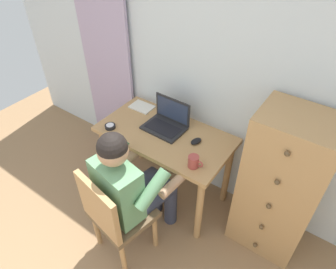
{
  "coord_description": "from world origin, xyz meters",
  "views": [
    {
      "loc": [
        0.87,
        0.28,
        2.3
      ],
      "look_at": [
        -0.15,
        1.73,
        0.84
      ],
      "focal_mm": 31.92,
      "sensor_mm": 36.0,
      "label": 1
    }
  ],
  "objects_px": {
    "person_seated": "(132,184)",
    "desk_clock": "(110,126)",
    "computer_mouse": "(196,141)",
    "chair": "(115,214)",
    "notebook_pad": "(142,107)",
    "dresser": "(280,186)",
    "laptop": "(167,122)",
    "coffee_mug": "(194,162)",
    "desk": "(165,144)"
  },
  "relations": [
    {
      "from": "desk_clock",
      "to": "coffee_mug",
      "type": "distance_m",
      "value": 0.81
    },
    {
      "from": "desk",
      "to": "computer_mouse",
      "type": "bearing_deg",
      "value": 9.16
    },
    {
      "from": "desk_clock",
      "to": "notebook_pad",
      "type": "bearing_deg",
      "value": 86.12
    },
    {
      "from": "chair",
      "to": "desk_clock",
      "type": "height_order",
      "value": "chair"
    },
    {
      "from": "laptop",
      "to": "notebook_pad",
      "type": "relative_size",
      "value": 1.65
    },
    {
      "from": "chair",
      "to": "coffee_mug",
      "type": "bearing_deg",
      "value": 56.69
    },
    {
      "from": "dresser",
      "to": "coffee_mug",
      "type": "height_order",
      "value": "dresser"
    },
    {
      "from": "person_seated",
      "to": "desk_clock",
      "type": "relative_size",
      "value": 13.11
    },
    {
      "from": "dresser",
      "to": "notebook_pad",
      "type": "distance_m",
      "value": 1.36
    },
    {
      "from": "laptop",
      "to": "notebook_pad",
      "type": "distance_m",
      "value": 0.37
    },
    {
      "from": "laptop",
      "to": "coffee_mug",
      "type": "height_order",
      "value": "laptop"
    },
    {
      "from": "desk",
      "to": "coffee_mug",
      "type": "distance_m",
      "value": 0.47
    },
    {
      "from": "desk_clock",
      "to": "notebook_pad",
      "type": "relative_size",
      "value": 0.43
    },
    {
      "from": "chair",
      "to": "computer_mouse",
      "type": "relative_size",
      "value": 8.62
    },
    {
      "from": "laptop",
      "to": "coffee_mug",
      "type": "distance_m",
      "value": 0.51
    },
    {
      "from": "dresser",
      "to": "coffee_mug",
      "type": "relative_size",
      "value": 10.34
    },
    {
      "from": "dresser",
      "to": "chair",
      "type": "height_order",
      "value": "dresser"
    },
    {
      "from": "laptop",
      "to": "notebook_pad",
      "type": "height_order",
      "value": "laptop"
    },
    {
      "from": "desk",
      "to": "computer_mouse",
      "type": "relative_size",
      "value": 11.17
    },
    {
      "from": "chair",
      "to": "desk_clock",
      "type": "xyz_separation_m",
      "value": [
        -0.47,
        0.5,
        0.28
      ]
    },
    {
      "from": "person_seated",
      "to": "desk_clock",
      "type": "height_order",
      "value": "person_seated"
    },
    {
      "from": "person_seated",
      "to": "dresser",
      "type": "bearing_deg",
      "value": 35.83
    },
    {
      "from": "dresser",
      "to": "desk_clock",
      "type": "bearing_deg",
      "value": -167.19
    },
    {
      "from": "desk",
      "to": "person_seated",
      "type": "xyz_separation_m",
      "value": [
        0.08,
        -0.53,
        0.04
      ]
    },
    {
      "from": "person_seated",
      "to": "notebook_pad",
      "type": "bearing_deg",
      "value": 123.85
    },
    {
      "from": "chair",
      "to": "coffee_mug",
      "type": "relative_size",
      "value": 7.19
    },
    {
      "from": "person_seated",
      "to": "computer_mouse",
      "type": "relative_size",
      "value": 11.8
    },
    {
      "from": "computer_mouse",
      "to": "chair",
      "type": "bearing_deg",
      "value": -90.63
    },
    {
      "from": "desk",
      "to": "laptop",
      "type": "xyz_separation_m",
      "value": [
        -0.04,
        0.08,
        0.17
      ]
    },
    {
      "from": "person_seated",
      "to": "computer_mouse",
      "type": "bearing_deg",
      "value": 71.63
    },
    {
      "from": "chair",
      "to": "coffee_mug",
      "type": "distance_m",
      "value": 0.69
    },
    {
      "from": "desk",
      "to": "chair",
      "type": "xyz_separation_m",
      "value": [
        0.05,
        -0.71,
        -0.14
      ]
    },
    {
      "from": "laptop",
      "to": "coffee_mug",
      "type": "relative_size",
      "value": 2.88
    },
    {
      "from": "computer_mouse",
      "to": "dresser",
      "type": "bearing_deg",
      "value": 20.64
    },
    {
      "from": "person_seated",
      "to": "computer_mouse",
      "type": "height_order",
      "value": "person_seated"
    },
    {
      "from": "chair",
      "to": "computer_mouse",
      "type": "xyz_separation_m",
      "value": [
        0.22,
        0.75,
        0.28
      ]
    },
    {
      "from": "person_seated",
      "to": "computer_mouse",
      "type": "distance_m",
      "value": 0.61
    },
    {
      "from": "laptop",
      "to": "desk_clock",
      "type": "xyz_separation_m",
      "value": [
        -0.38,
        -0.29,
        -0.04
      ]
    },
    {
      "from": "person_seated",
      "to": "chair",
      "type": "bearing_deg",
      "value": -99.12
    },
    {
      "from": "desk",
      "to": "laptop",
      "type": "height_order",
      "value": "laptop"
    },
    {
      "from": "chair",
      "to": "dresser",
      "type": "bearing_deg",
      "value": 41.9
    },
    {
      "from": "desk_clock",
      "to": "coffee_mug",
      "type": "relative_size",
      "value": 0.75
    },
    {
      "from": "desk",
      "to": "person_seated",
      "type": "relative_size",
      "value": 0.95
    },
    {
      "from": "notebook_pad",
      "to": "coffee_mug",
      "type": "xyz_separation_m",
      "value": [
        0.78,
        -0.37,
        0.04
      ]
    },
    {
      "from": "dresser",
      "to": "notebook_pad",
      "type": "height_order",
      "value": "dresser"
    },
    {
      "from": "person_seated",
      "to": "laptop",
      "type": "relative_size",
      "value": 3.41
    },
    {
      "from": "notebook_pad",
      "to": "dresser",
      "type": "bearing_deg",
      "value": -4.71
    },
    {
      "from": "chair",
      "to": "notebook_pad",
      "type": "height_order",
      "value": "chair"
    },
    {
      "from": "desk",
      "to": "laptop",
      "type": "distance_m",
      "value": 0.19
    },
    {
      "from": "desk",
      "to": "dresser",
      "type": "bearing_deg",
      "value": 6.22
    }
  ]
}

